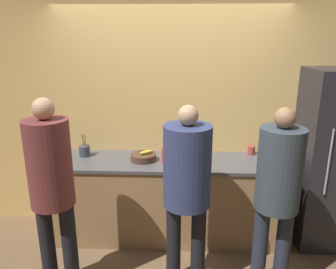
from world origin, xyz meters
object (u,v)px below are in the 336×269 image
fruit_bowl (143,157)px  bottle_amber (56,154)px  person_left (51,181)px  person_center (187,180)px  person_right (278,186)px  utensil_crock (84,150)px  cup_red (251,150)px  bottle_red (165,154)px

fruit_bowl → bottle_amber: bottle_amber is taller
person_left → bottle_amber: person_left is taller
person_center → person_right: size_ratio=1.00×
utensil_crock → bottle_amber: size_ratio=1.28×
cup_red → utensil_crock: bearing=-175.9°
bottle_amber → fruit_bowl: bearing=3.3°
cup_red → bottle_red: bearing=-163.4°
person_right → cup_red: bearing=90.9°
person_left → person_center: bearing=5.6°
bottle_amber → bottle_red: size_ratio=0.87×
person_center → bottle_red: (-0.22, 0.68, -0.02)m
fruit_bowl → cup_red: bearing=11.4°
person_right → utensil_crock: size_ratio=6.51×
utensil_crock → cup_red: (1.85, 0.13, -0.02)m
person_left → person_right: bearing=2.4°
person_right → fruit_bowl: person_right is taller
person_center → cup_red: 1.21m
cup_red → person_left: bearing=-149.8°
person_left → bottle_red: 1.19m
person_left → fruit_bowl: size_ratio=6.44×
person_center → bottle_amber: person_center is taller
utensil_crock → person_left: bearing=-89.8°
cup_red → person_center: bearing=-127.2°
fruit_bowl → bottle_amber: size_ratio=1.36×
person_center → bottle_red: bearing=108.2°
bottle_amber → cup_red: 2.13m
person_center → utensil_crock: (-1.12, 0.83, -0.05)m
bottle_amber → cup_red: bearing=7.9°
fruit_bowl → utensil_crock: bearing=170.8°
person_left → person_right: (1.86, 0.08, -0.04)m
person_center → fruit_bowl: (-0.45, 0.72, -0.07)m
person_left → bottle_red: size_ratio=7.61×
bottle_red → cup_red: (0.96, 0.29, -0.04)m
person_left → bottle_red: person_left is taller
person_left → utensil_crock: size_ratio=6.81×
cup_red → person_right: bearing=-89.1°
fruit_bowl → cup_red: fruit_bowl is taller
person_center → bottle_amber: 1.53m
bottle_red → person_center: bearing=-71.8°
person_right → cup_red: size_ratio=17.26×
bottle_amber → person_right: bearing=-18.3°
person_center → fruit_bowl: 0.86m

